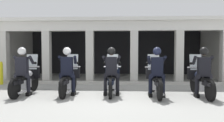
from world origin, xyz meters
TOP-DOWN VIEW (x-y plane):
  - ground_plane at (0.00, 3.00)m, footprint 80.00×80.00m
  - station_building at (-0.13, 5.05)m, footprint 11.33×4.44m
  - kerb_strip at (-0.13, 2.35)m, footprint 10.83×0.24m
  - motorcycle_far_left at (-2.90, 0.06)m, footprint 0.62×2.04m
  - police_officer_far_left at (-2.90, -0.22)m, footprint 0.63×0.61m
  - motorcycle_left at (-1.45, 0.17)m, footprint 0.62×2.04m
  - police_officer_left at (-1.45, -0.11)m, footprint 0.63×0.61m
  - motorcycle_center at (0.00, 0.26)m, footprint 0.62×2.04m
  - police_officer_center at (0.00, -0.03)m, footprint 0.63×0.61m
  - motorcycle_right at (1.45, 0.08)m, footprint 0.62×2.04m
  - police_officer_right at (1.45, -0.20)m, footprint 0.63×0.61m
  - motorcycle_far_right at (2.90, 0.07)m, footprint 0.62×2.04m
  - police_officer_far_right at (2.90, -0.21)m, footprint 0.63×0.61m
  - bollard_kerbside at (-4.93, 2.01)m, footprint 0.14×0.14m

SIDE VIEW (x-z plane):
  - ground_plane at x=0.00m, z-range 0.00..0.00m
  - kerb_strip at x=-0.13m, z-range 0.00..0.12m
  - bollard_kerbside at x=-4.93m, z-range 0.00..1.00m
  - motorcycle_far_left at x=-2.90m, z-range -0.17..1.17m
  - motorcycle_left at x=-1.45m, z-range -0.17..1.17m
  - motorcycle_center at x=0.00m, z-range -0.17..1.17m
  - motorcycle_right at x=1.45m, z-range -0.17..1.17m
  - motorcycle_far_right at x=2.90m, z-range -0.17..1.17m
  - police_officer_far_left at x=-2.90m, z-range 0.15..1.73m
  - police_officer_left at x=-1.45m, z-range 0.15..1.73m
  - police_officer_center at x=0.00m, z-range 0.15..1.73m
  - police_officer_right at x=1.45m, z-range 0.15..1.73m
  - police_officer_far_right at x=2.90m, z-range 0.15..1.73m
  - station_building at x=-0.13m, z-range 0.43..3.43m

